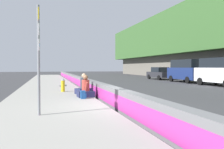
{
  "coord_description": "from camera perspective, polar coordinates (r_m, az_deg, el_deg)",
  "views": [
    {
      "loc": [
        -9.09,
        2.81,
        1.72
      ],
      "look_at": [
        5.79,
        -1.37,
        1.23
      ],
      "focal_mm": 37.07,
      "sensor_mm": 36.0,
      "label": 1
    }
  ],
  "objects": [
    {
      "name": "ground_plane",
      "position": [
        9.67,
        1.48,
        -8.42
      ],
      "size": [
        160.0,
        160.0,
        0.0
      ],
      "primitive_type": "plane",
      "color": "#353538",
      "rests_on": "ground"
    },
    {
      "name": "sidewalk_strip",
      "position": [
        9.24,
        -14.6,
        -8.52
      ],
      "size": [
        80.0,
        4.4,
        0.14
      ],
      "primitive_type": "cube",
      "color": "gray",
      "rests_on": "ground_plane"
    },
    {
      "name": "jersey_barrier",
      "position": [
        9.61,
        1.46,
        -5.93
      ],
      "size": [
        76.0,
        0.45,
        0.85
      ],
      "color": "slate",
      "rests_on": "ground_plane"
    },
    {
      "name": "route_sign_post",
      "position": [
        7.94,
        -17.62,
        5.44
      ],
      "size": [
        0.44,
        0.09,
        3.6
      ],
      "color": "gray",
      "rests_on": "sidewalk_strip"
    },
    {
      "name": "fire_hydrant",
      "position": [
        15.2,
        -12.01,
        -2.48
      ],
      "size": [
        0.26,
        0.46,
        0.88
      ],
      "color": "gold",
      "rests_on": "sidewalk_strip"
    },
    {
      "name": "seated_person_foreground",
      "position": [
        12.37,
        -6.52,
        -3.82
      ],
      "size": [
        0.77,
        0.89,
        1.17
      ],
      "color": "#23284C",
      "rests_on": "sidewalk_strip"
    },
    {
      "name": "seated_person_middle",
      "position": [
        13.7,
        -6.94,
        -3.21
      ],
      "size": [
        0.99,
        1.07,
        1.21
      ],
      "color": "#23284C",
      "rests_on": "sidewalk_strip"
    },
    {
      "name": "backpack",
      "position": [
        11.72,
        -7.13,
        -4.97
      ],
      "size": [
        0.32,
        0.28,
        0.4
      ],
      "color": "navy",
      "rests_on": "sidewalk_strip"
    },
    {
      "name": "parked_car_third",
      "position": [
        22.94,
        25.42,
        0.74
      ],
      "size": [
        5.17,
        2.25,
        2.56
      ],
      "color": "silver",
      "rests_on": "ground_plane"
    },
    {
      "name": "parked_car_fourth",
      "position": [
        27.36,
        17.9,
        0.98
      ],
      "size": [
        5.12,
        2.14,
        2.56
      ],
      "color": "navy",
      "rests_on": "ground_plane"
    },
    {
      "name": "parked_car_midline",
      "position": [
        32.74,
        11.65,
        0.3
      ],
      "size": [
        4.56,
        2.08,
        1.71
      ],
      "color": "#28282D",
      "rests_on": "ground_plane"
    }
  ]
}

